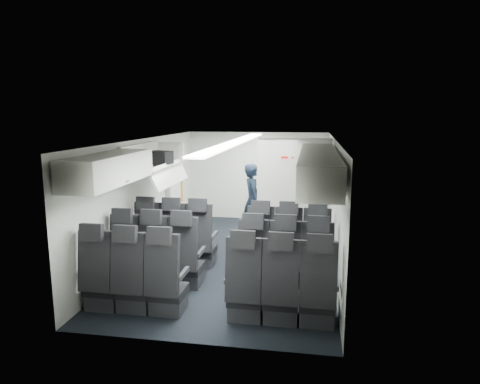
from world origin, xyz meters
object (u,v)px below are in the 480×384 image
(galley_unit, at_px, (296,184))
(seat_row_front, at_px, (231,245))
(seat_row_mid, at_px, (220,263))
(seat_row_rear, at_px, (205,287))
(boarding_door, at_px, (175,189))
(flight_attendant, at_px, (252,201))
(carry_on_bag, at_px, (160,157))

(galley_unit, bearing_deg, seat_row_front, -106.28)
(seat_row_mid, height_order, galley_unit, galley_unit)
(seat_row_rear, bearing_deg, seat_row_front, 90.00)
(seat_row_rear, relative_size, boarding_door, 1.79)
(seat_row_front, distance_m, flight_attendant, 1.91)
(flight_attendant, distance_m, carry_on_bag, 2.28)
(seat_row_front, distance_m, galley_unit, 3.43)
(seat_row_front, distance_m, boarding_door, 2.71)
(boarding_door, bearing_deg, seat_row_front, -51.84)
(galley_unit, distance_m, carry_on_bag, 3.73)
(seat_row_mid, distance_m, flight_attendant, 2.80)
(carry_on_bag, bearing_deg, seat_row_front, -2.90)
(seat_row_mid, bearing_deg, galley_unit, 77.12)
(seat_row_front, relative_size, galley_unit, 1.75)
(seat_row_mid, bearing_deg, seat_row_front, 90.00)
(seat_row_mid, relative_size, seat_row_rear, 1.00)
(boarding_door, xyz_separation_m, flight_attendant, (1.75, -0.22, -0.16))
(seat_row_mid, xyz_separation_m, carry_on_bag, (-1.37, 1.36, 1.42))
(seat_row_front, relative_size, boarding_door, 1.79)
(seat_row_front, xyz_separation_m, carry_on_bag, (-1.37, 0.46, 1.42))
(seat_row_front, distance_m, seat_row_rear, 1.80)
(boarding_door, distance_m, carry_on_bag, 1.86)
(seat_row_mid, distance_m, seat_row_rear, 0.90)
(seat_row_front, xyz_separation_m, seat_row_mid, (0.00, -0.90, 0.00))
(seat_row_front, distance_m, carry_on_bag, 2.02)
(galley_unit, bearing_deg, boarding_door, -155.72)
(boarding_door, bearing_deg, seat_row_rear, -67.13)
(galley_unit, bearing_deg, flight_attendant, -121.24)
(boarding_door, bearing_deg, galley_unit, 24.28)
(galley_unit, xyz_separation_m, boarding_door, (-2.59, -1.17, 0.00))
(seat_row_front, height_order, carry_on_bag, carry_on_bag)
(seat_row_front, height_order, flight_attendant, flight_attendant)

